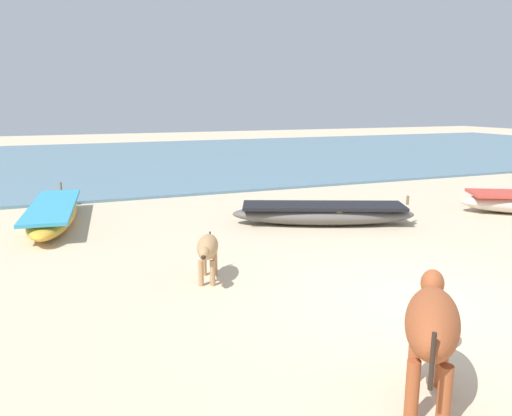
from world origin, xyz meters
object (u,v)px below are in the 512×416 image
Objects in this scene: fishing_boat_0 at (323,213)px; fishing_boat_3 at (53,214)px; calf_near_tan at (208,249)px; cow_adult_rust at (432,324)px.

fishing_boat_3 is at bearing -178.77° from fishing_boat_0.
calf_near_tan is (2.16, -4.74, 0.25)m from fishing_boat_3.
fishing_boat_0 is at bearing 148.19° from calf_near_tan.
calf_near_tan is at bearing 55.45° from cow_adult_rust.
calf_near_tan is (-0.96, 3.73, -0.24)m from cow_adult_rust.
fishing_boat_0 is 4.26m from calf_near_tan.
cow_adult_rust is (3.12, -8.47, 0.50)m from fishing_boat_3.
fishing_boat_3 reaches higher than fishing_boat_0.
fishing_boat_3 is at bearing -133.57° from calf_near_tan.
fishing_boat_3 is 4.11× the size of calf_near_tan.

